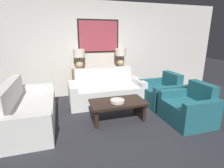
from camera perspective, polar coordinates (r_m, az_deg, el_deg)
ground_plane at (r=3.46m, az=4.81°, el=-14.53°), size 20.00×20.00×0.00m
back_wall at (r=5.23m, az=-4.44°, el=11.26°), size 7.85×0.12×2.65m
console_table at (r=5.15m, az=-3.60°, el=0.69°), size 1.63×0.36×0.81m
table_lamp_left at (r=4.90m, az=-10.68°, el=8.68°), size 0.32×0.32×0.56m
table_lamp_right at (r=5.17m, az=2.83°, el=9.29°), size 0.32×0.32×0.56m
couch_by_back_wall at (r=4.62m, az=-1.84°, el=-2.44°), size 1.92×0.85×0.88m
couch_by_side at (r=3.85m, az=-25.52°, el=-7.86°), size 0.85×1.92×0.88m
coffee_table at (r=3.67m, az=1.91°, el=-7.28°), size 1.13×0.62×0.42m
decorative_bowl at (r=3.56m, az=1.76°, el=-5.57°), size 0.29×0.29×0.06m
armchair_near_back_wall at (r=4.66m, az=15.82°, el=-3.01°), size 0.82×0.91×0.81m
armchair_near_camera at (r=3.92m, az=23.67°, el=-7.42°), size 0.82×0.91×0.81m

